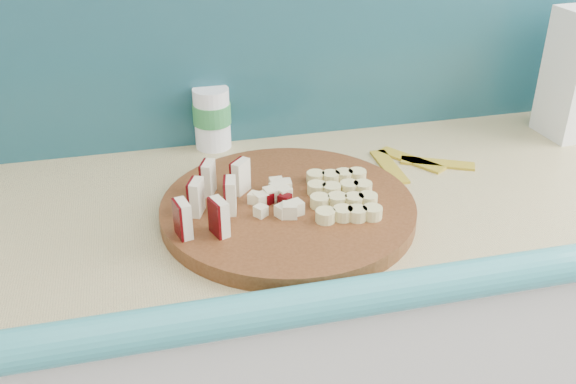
% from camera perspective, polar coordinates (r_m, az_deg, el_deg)
% --- Properties ---
extents(kitchen_counter, '(2.20, 0.63, 0.91)m').
position_cam_1_polar(kitchen_counter, '(1.57, 14.75, -13.44)').
color(kitchen_counter, silver).
rests_on(kitchen_counter, ground).
extents(backsplash, '(2.20, 0.02, 0.50)m').
position_cam_1_polar(backsplash, '(1.47, 13.06, 15.32)').
color(backsplash, teal).
rests_on(backsplash, kitchen_counter).
extents(cutting_board, '(0.50, 0.50, 0.03)m').
position_cam_1_polar(cutting_board, '(1.11, 0.00, -1.52)').
color(cutting_board, '#45240E').
rests_on(cutting_board, kitchen_counter).
extents(apple_wedges, '(0.14, 0.17, 0.06)m').
position_cam_1_polar(apple_wedges, '(1.07, -6.69, -0.41)').
color(apple_wedges, beige).
rests_on(apple_wedges, cutting_board).
extents(apple_chunks, '(0.07, 0.07, 0.02)m').
position_cam_1_polar(apple_chunks, '(1.10, -1.44, -0.47)').
color(apple_chunks, beige).
rests_on(apple_chunks, cutting_board).
extents(banana_slices, '(0.13, 0.18, 0.02)m').
position_cam_1_polar(banana_slices, '(1.11, 4.86, -0.22)').
color(banana_slices, '#D9CF84').
rests_on(banana_slices, cutting_board).
extents(canister, '(0.08, 0.08, 0.13)m').
position_cam_1_polar(canister, '(1.36, -6.77, 6.64)').
color(canister, white).
rests_on(canister, kitchen_counter).
extents(banana_peel, '(0.19, 0.16, 0.01)m').
position_cam_1_polar(banana_peel, '(1.32, 11.02, 2.53)').
color(banana_peel, yellow).
rests_on(banana_peel, kitchen_counter).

